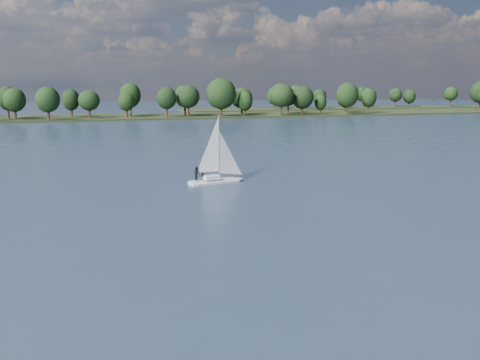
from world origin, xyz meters
name	(u,v)px	position (x,y,z in m)	size (l,w,h in m)	color
ground	(115,149)	(0.00, 100.00, 0.00)	(700.00, 700.00, 0.00)	#233342
far_shore	(89,118)	(0.00, 212.00, 0.00)	(660.00, 40.00, 1.50)	black
far_shore_back	(369,109)	(160.00, 260.00, 0.00)	(220.00, 30.00, 1.40)	black
sailboat	(214,164)	(8.82, 54.30, 2.68)	(7.54, 3.38, 9.59)	silver
treeline	(81,98)	(-2.55, 208.48, 8.11)	(563.08, 74.01, 18.33)	black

